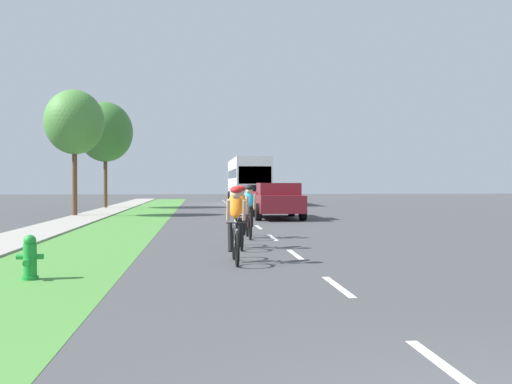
{
  "coord_description": "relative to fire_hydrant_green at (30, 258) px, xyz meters",
  "views": [
    {
      "loc": [
        -2.18,
        -2.72,
        1.64
      ],
      "look_at": [
        0.02,
        19.18,
        1.29
      ],
      "focal_mm": 39.59,
      "sensor_mm": 36.0,
      "label": 1
    }
  ],
  "objects": [
    {
      "name": "ground_plane",
      "position": [
        5.04,
        12.86,
        -0.37
      ],
      "size": [
        120.0,
        120.0,
        0.0
      ],
      "primitive_type": "plane",
      "color": "#424244"
    },
    {
      "name": "grass_verge",
      "position": [
        0.0,
        12.86,
        -0.37
      ],
      "size": [
        2.98,
        70.0,
        0.01
      ],
      "primitive_type": "cube",
      "color": "#478438",
      "rests_on": "ground_plane"
    },
    {
      "name": "sidewalk_concrete",
      "position": [
        -2.44,
        12.86,
        -0.37
      ],
      "size": [
        1.89,
        70.0,
        0.1
      ],
      "primitive_type": "cube",
      "color": "#9E998E",
      "rests_on": "ground_plane"
    },
    {
      "name": "lane_markings_center",
      "position": [
        5.04,
        16.86,
        -0.37
      ],
      "size": [
        0.12,
        53.8,
        0.01
      ],
      "color": "white",
      "rests_on": "ground_plane"
    },
    {
      "name": "fire_hydrant_green",
      "position": [
        0.0,
        0.0,
        0.0
      ],
      "size": [
        0.44,
        0.38,
        0.76
      ],
      "color": "#1E8C33",
      "rests_on": "ground_plane"
    },
    {
      "name": "cyclist_lead",
      "position": [
        3.59,
        1.61,
        0.44
      ],
      "size": [
        0.42,
        1.72,
        1.58
      ],
      "color": "black",
      "rests_on": "ground_plane"
    },
    {
      "name": "cyclist_trailing",
      "position": [
        3.87,
        4.14,
        0.44
      ],
      "size": [
        0.42,
        1.72,
        1.58
      ],
      "color": "black",
      "rests_on": "ground_plane"
    },
    {
      "name": "cyclist_distant",
      "position": [
        4.31,
        6.76,
        0.44
      ],
      "size": [
        0.42,
        1.72,
        1.58
      ],
      "color": "black",
      "rests_on": "ground_plane"
    },
    {
      "name": "pickup_maroon",
      "position": [
        6.39,
        15.89,
        0.46
      ],
      "size": [
        2.22,
        5.1,
        1.64
      ],
      "color": "maroon",
      "rests_on": "ground_plane"
    },
    {
      "name": "sedan_black",
      "position": [
        6.78,
        25.57,
        0.4
      ],
      "size": [
        1.98,
        4.3,
        1.52
      ],
      "color": "black",
      "rests_on": "ground_plane"
    },
    {
      "name": "bus_white",
      "position": [
        6.64,
        34.12,
        1.61
      ],
      "size": [
        2.78,
        11.6,
        3.48
      ],
      "color": "silver",
      "rests_on": "ground_plane"
    },
    {
      "name": "street_tree_near",
      "position": [
        -3.23,
        18.57,
        4.23
      ],
      "size": [
        2.87,
        2.87,
        6.21
      ],
      "color": "brown",
      "rests_on": "ground_plane"
    },
    {
      "name": "street_tree_far",
      "position": [
        -3.2,
        27.46,
        4.56
      ],
      "size": [
        3.52,
        3.52,
        6.88
      ],
      "color": "brown",
      "rests_on": "ground_plane"
    }
  ]
}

